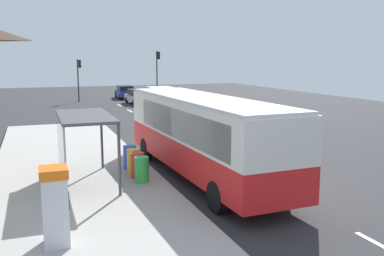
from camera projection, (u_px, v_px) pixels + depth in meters
name	position (u px, v px, depth m)	size (l,w,h in m)	color
ground_plane	(158.00, 128.00, 28.97)	(56.00, 92.00, 0.04)	#2D2D30
sidewalk_platform	(79.00, 185.00, 15.65)	(6.20, 30.00, 0.18)	#ADAAA3
lane_stripe_seg_1	(279.00, 191.00, 15.17)	(0.16, 2.20, 0.01)	silver
lane_stripe_seg_2	(222.00, 160.00, 19.80)	(0.16, 2.20, 0.01)	silver
lane_stripe_seg_3	(186.00, 141.00, 24.42)	(0.16, 2.20, 0.01)	silver
lane_stripe_seg_4	(161.00, 128.00, 29.05)	(0.16, 2.20, 0.01)	silver
lane_stripe_seg_5	(143.00, 118.00, 33.67)	(0.16, 2.20, 0.01)	silver
lane_stripe_seg_6	(130.00, 111.00, 38.30)	(0.16, 2.20, 0.01)	silver
lane_stripe_seg_7	(119.00, 105.00, 42.92)	(0.16, 2.20, 0.01)	silver
bus	(201.00, 132.00, 16.60)	(2.92, 11.09, 3.21)	red
white_van	(165.00, 100.00, 34.54)	(2.10, 5.23, 2.30)	white
sedan_near	(125.00, 92.00, 50.09)	(1.98, 4.47, 1.52)	navy
sedan_far	(138.00, 96.00, 43.97)	(2.00, 4.47, 1.52)	#B7B7BC
ticket_machine	(55.00, 206.00, 10.26)	(0.66, 0.76, 1.94)	silver
recycling_bin_green	(142.00, 169.00, 15.61)	(0.52, 0.52, 0.95)	green
recycling_bin_red	(138.00, 165.00, 16.26)	(0.52, 0.52, 0.95)	red
recycling_bin_yellow	(133.00, 161.00, 16.91)	(0.52, 0.52, 0.95)	yellow
recycling_bin_blue	(130.00, 157.00, 17.55)	(0.52, 0.52, 0.95)	blue
traffic_light_near_side	(158.00, 68.00, 48.01)	(0.49, 0.28, 5.49)	#2D2D2D
traffic_light_far_side	(79.00, 73.00, 45.89)	(0.49, 0.28, 4.59)	#2D2D2D
bus_shelter	(76.00, 131.00, 15.21)	(1.80, 4.00, 2.50)	#4C4C51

